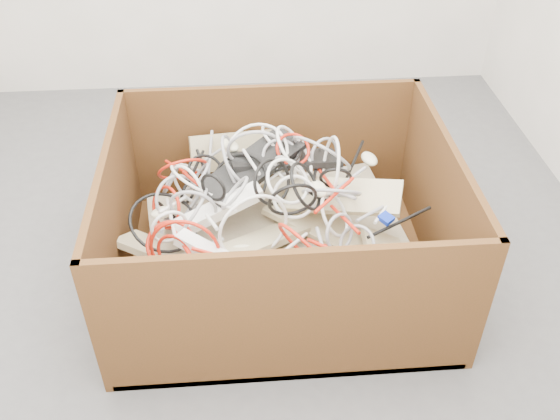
{
  "coord_description": "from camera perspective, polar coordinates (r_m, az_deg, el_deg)",
  "views": [
    {
      "loc": [
        0.01,
        -1.86,
        1.7
      ],
      "look_at": [
        0.15,
        -0.1,
        0.3
      ],
      "focal_mm": 39.72,
      "sensor_mm": 36.0,
      "label": 1
    }
  ],
  "objects": [
    {
      "name": "vga_plug",
      "position": [
        2.14,
        9.74,
        -0.76
      ],
      "size": [
        0.06,
        0.06,
        0.03
      ],
      "primitive_type": "cube",
      "rotation": [
        0.09,
        0.14,
        -0.9
      ],
      "color": "#0B24AB",
      "rests_on": "keyboard_pile"
    },
    {
      "name": "mice_scatter",
      "position": [
        2.19,
        -0.34,
        0.62
      ],
      "size": [
        0.87,
        0.76,
        0.17
      ],
      "color": "beige",
      "rests_on": "keyboard_pile"
    },
    {
      "name": "ground",
      "position": [
        2.52,
        -3.54,
        -4.08
      ],
      "size": [
        3.0,
        3.0,
        0.0
      ],
      "primitive_type": "plane",
      "color": "#4C4D4F",
      "rests_on": "ground"
    },
    {
      "name": "cardboard_box",
      "position": [
        2.34,
        -0.37,
        -3.35
      ],
      "size": [
        1.21,
        1.01,
        0.57
      ],
      "color": "#3E2B0F",
      "rests_on": "ground"
    },
    {
      "name": "power_strip_left",
      "position": [
        2.17,
        -5.75,
        0.01
      ],
      "size": [
        0.34,
        0.17,
        0.14
      ],
      "primitive_type": "cube",
      "rotation": [
        0.14,
        -0.26,
        0.32
      ],
      "color": "white",
      "rests_on": "keyboard_pile"
    },
    {
      "name": "cable_tangle",
      "position": [
        2.18,
        -2.62,
        1.8
      ],
      "size": [
        1.08,
        0.88,
        0.43
      ],
      "color": "silver",
      "rests_on": "keyboard_pile"
    },
    {
      "name": "keyboard_pile",
      "position": [
        2.27,
        -0.4,
        -0.19
      ],
      "size": [
        1.05,
        0.99,
        0.34
      ],
      "color": "tan",
      "rests_on": "cardboard_box"
    },
    {
      "name": "power_strip_right",
      "position": [
        2.01,
        -6.11,
        -4.13
      ],
      "size": [
        0.26,
        0.19,
        0.09
      ],
      "primitive_type": "cube",
      "rotation": [
        -0.1,
        0.17,
        -0.58
      ],
      "color": "white",
      "rests_on": "keyboard_pile"
    }
  ]
}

